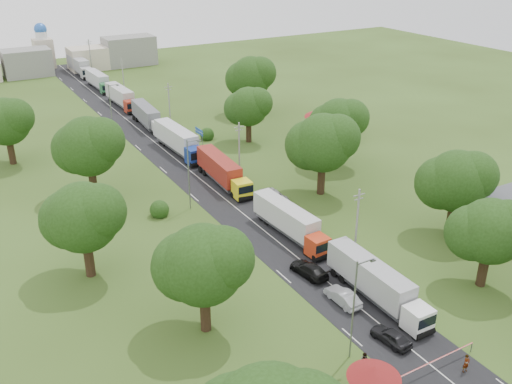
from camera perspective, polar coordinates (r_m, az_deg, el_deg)
ground at (r=69.92m, az=2.62°, el=-5.34°), size 260.00×260.00×0.00m
road at (r=85.58m, az=-4.57°, el=0.46°), size 8.00×200.00×0.04m
boom_barrier at (r=53.11m, az=16.53°, el=-16.36°), size 9.22×0.35×1.18m
guard_booth at (r=48.99m, az=11.68°, el=-17.85°), size 4.40×4.40×3.45m
info_sign at (r=99.22m, az=-5.70°, el=5.72°), size 0.12×3.10×4.10m
pole_1 at (r=65.69m, az=10.05°, el=-3.16°), size 1.60×0.24×9.00m
pole_2 at (r=86.93m, az=-1.69°, el=4.25°), size 1.60×0.24×9.00m
pole_3 at (r=111.20m, az=-8.65°, el=8.54°), size 1.60×0.24×9.00m
pole_4 at (r=136.90m, az=-13.15°, el=11.19°), size 1.60×0.24×9.00m
pole_5 at (r=163.36m, az=-16.25°, el=12.96°), size 1.60×0.24×9.00m
lamp_0 at (r=50.73m, az=9.88°, el=-11.08°), size 2.03×0.22×10.00m
lamp_1 at (r=77.20m, az=-6.66°, el=2.10°), size 2.03×0.22×10.00m
lamp_2 at (r=108.61m, az=-14.24°, el=8.16°), size 2.03×0.22×10.00m
tree_2 at (r=63.99m, az=22.29°, el=-3.60°), size 8.00×8.00×10.10m
tree_3 at (r=73.63m, az=19.37°, el=1.09°), size 8.80×8.80×11.07m
tree_4 at (r=81.05m, az=6.65°, el=4.95°), size 9.60×9.60×12.05m
tree_5 at (r=92.47m, az=8.24°, el=6.93°), size 8.80×8.80×11.07m
tree_6 at (r=102.46m, az=-0.79°, el=8.55°), size 8.00×8.00×10.10m
tree_7 at (r=119.10m, az=-0.55°, el=11.45°), size 9.60×9.60×12.05m
tree_10 at (r=52.61m, az=-5.39°, el=-7.19°), size 8.80×8.80×11.07m
tree_11 at (r=63.40m, az=-16.94°, el=-2.39°), size 8.80×8.80×11.07m
tree_12 at (r=82.44m, az=-16.44°, el=4.43°), size 9.60×9.60×12.05m
tree_13 at (r=100.31m, az=-23.78°, el=6.48°), size 8.80×8.80×11.07m
house_brick at (r=77.64m, az=24.12°, el=-2.23°), size 8.60×6.60×5.20m
house_cream at (r=107.16m, az=7.66°, el=7.41°), size 10.08×10.08×5.80m
distant_town at (r=167.32m, az=-18.27°, el=12.55°), size 52.00×8.00×8.00m
church at (r=173.85m, az=-20.50°, el=13.30°), size 5.00×5.00×12.30m
truck_0 at (r=60.42m, az=11.87°, el=-8.84°), size 2.57×14.19×3.93m
truck_1 at (r=71.09m, az=3.40°, el=-2.95°), size 2.96×13.94×3.85m
truck_2 at (r=85.89m, az=-3.42°, el=2.15°), size 3.18×14.65×4.05m
truck_3 at (r=99.09m, az=-7.76°, el=5.14°), size 3.10×15.50×4.29m
truck_4 at (r=114.02m, az=-10.79°, el=7.45°), size 3.21×14.54×4.01m
truck_5 at (r=129.30m, az=-13.32°, el=9.25°), size 2.92×14.66×4.05m
truck_6 at (r=145.97m, az=-15.49°, el=10.69°), size 2.80×13.93×3.85m
truck_7 at (r=163.32m, az=-17.25°, el=11.98°), size 2.99×15.70×4.35m
car_lane_front at (r=55.82m, az=13.34°, el=-13.89°), size 2.18×4.31×1.41m
car_lane_mid at (r=60.04m, az=8.67°, el=-10.34°), size 1.69×4.55×1.49m
car_lane_rear at (r=64.01m, az=5.32°, el=-7.73°), size 2.69×5.30×1.48m
car_verge_near at (r=80.73m, az=1.59°, el=-0.36°), size 2.85×5.97×1.64m
car_verge_far at (r=95.32m, az=-4.06°, el=3.56°), size 2.09×4.69×1.57m
pedestrian_near at (r=54.50m, az=20.28°, el=-15.80°), size 0.66×0.46×1.74m
pedestrian_booth at (r=52.33m, az=10.79°, el=-16.36°), size 0.96×1.06×1.79m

